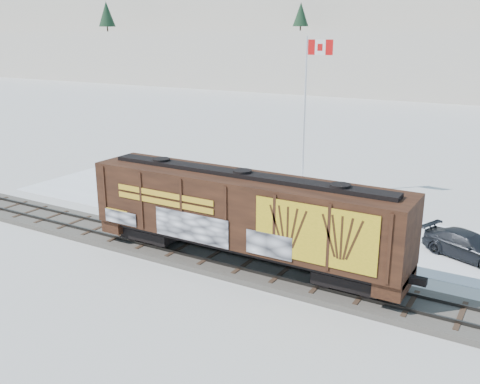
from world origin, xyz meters
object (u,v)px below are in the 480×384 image
Objects in this scene: flagpole at (305,140)px; car_white at (248,207)px; hopper_railcar at (242,213)px; car_dark at (468,246)px; car_silver at (200,199)px.

car_white is (-0.94, -6.41, -3.31)m from flagpole.
car_dark is (9.43, 6.97, -2.21)m from hopper_railcar.
car_silver is (-4.41, -6.76, -3.20)m from flagpole.
hopper_railcar is at bearing -135.90° from car_silver.
hopper_railcar is 7.83m from car_white.
car_silver is at bearing 102.04° from car_white.
car_white is at bearing 117.55° from hopper_railcar.
hopper_railcar is 11.94m from car_dark.
car_silver is 1.13× the size of car_white.
flagpole is 7.27m from car_white.
car_silver is 1.05× the size of car_dark.
car_silver is 3.49m from car_white.
car_dark is at bearing 36.46° from hopper_railcar.
flagpole reaches higher than car_dark.
car_silver is (-6.95, 6.32, -2.05)m from hopper_railcar.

